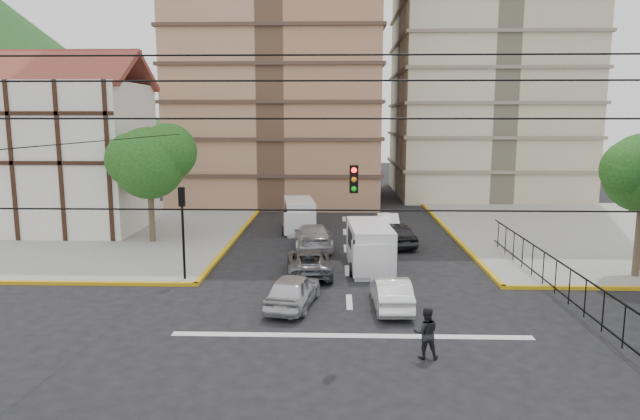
{
  "coord_description": "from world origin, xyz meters",
  "views": [
    {
      "loc": [
        -0.53,
        -18.32,
        7.77
      ],
      "look_at": [
        -1.24,
        4.78,
        4.0
      ],
      "focal_mm": 32.0,
      "sensor_mm": 36.0,
      "label": 1
    }
  ],
  "objects_px": {
    "van_left_lane": "(299,217)",
    "pedestrian_crosswalk": "(426,333)",
    "van_right_lane": "(370,248)",
    "car_white_front_right": "(391,293)",
    "traffic_light_nw": "(182,218)",
    "car_silver_front_left": "(293,290)"
  },
  "relations": [
    {
      "from": "van_left_lane",
      "to": "pedestrian_crosswalk",
      "type": "distance_m",
      "value": 21.33
    },
    {
      "from": "van_right_lane",
      "to": "van_left_lane",
      "type": "distance_m",
      "value": 10.6
    },
    {
      "from": "car_white_front_right",
      "to": "pedestrian_crosswalk",
      "type": "bearing_deg",
      "value": 95.79
    },
    {
      "from": "van_right_lane",
      "to": "car_white_front_right",
      "type": "relative_size",
      "value": 1.31
    },
    {
      "from": "van_left_lane",
      "to": "car_white_front_right",
      "type": "relative_size",
      "value": 1.25
    },
    {
      "from": "traffic_light_nw",
      "to": "car_white_front_right",
      "type": "height_order",
      "value": "traffic_light_nw"
    },
    {
      "from": "van_left_lane",
      "to": "car_white_front_right",
      "type": "height_order",
      "value": "van_left_lane"
    },
    {
      "from": "traffic_light_nw",
      "to": "car_silver_front_left",
      "type": "relative_size",
      "value": 1.06
    },
    {
      "from": "van_right_lane",
      "to": "pedestrian_crosswalk",
      "type": "distance_m",
      "value": 11.0
    },
    {
      "from": "van_right_lane",
      "to": "pedestrian_crosswalk",
      "type": "xyz_separation_m",
      "value": [
        1.21,
        -10.93,
        -0.27
      ]
    },
    {
      "from": "traffic_light_nw",
      "to": "pedestrian_crosswalk",
      "type": "height_order",
      "value": "traffic_light_nw"
    },
    {
      "from": "pedestrian_crosswalk",
      "to": "traffic_light_nw",
      "type": "bearing_deg",
      "value": -39.17
    },
    {
      "from": "car_white_front_right",
      "to": "van_left_lane",
      "type": "bearing_deg",
      "value": -74.84
    },
    {
      "from": "car_silver_front_left",
      "to": "traffic_light_nw",
      "type": "bearing_deg",
      "value": -22.65
    },
    {
      "from": "traffic_light_nw",
      "to": "car_silver_front_left",
      "type": "distance_m",
      "value": 6.91
    },
    {
      "from": "car_white_front_right",
      "to": "van_right_lane",
      "type": "bearing_deg",
      "value": -86.85
    },
    {
      "from": "van_left_lane",
      "to": "car_white_front_right",
      "type": "bearing_deg",
      "value": -80.53
    },
    {
      "from": "traffic_light_nw",
      "to": "car_white_front_right",
      "type": "bearing_deg",
      "value": -20.4
    },
    {
      "from": "traffic_light_nw",
      "to": "van_left_lane",
      "type": "distance_m",
      "value": 13.2
    },
    {
      "from": "pedestrian_crosswalk",
      "to": "car_white_front_right",
      "type": "bearing_deg",
      "value": -81.73
    },
    {
      "from": "car_white_front_right",
      "to": "pedestrian_crosswalk",
      "type": "xyz_separation_m",
      "value": [
        0.67,
        -4.9,
        0.19
      ]
    },
    {
      "from": "car_silver_front_left",
      "to": "car_white_front_right",
      "type": "bearing_deg",
      "value": -170.75
    }
  ]
}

